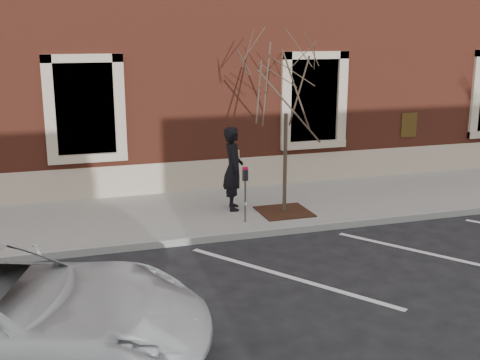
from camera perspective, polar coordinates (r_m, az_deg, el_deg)
name	(u,v)px	position (r m, az deg, el deg)	size (l,w,h in m)	color
ground	(249,237)	(12.73, 0.81, -5.44)	(120.00, 120.00, 0.00)	#28282B
sidewalk_near	(225,211)	(14.29, -1.39, -2.93)	(40.00, 3.50, 0.15)	#A09F96
curb_near	(249,234)	(12.66, 0.89, -5.19)	(40.00, 0.12, 0.15)	#9E9E99
parking_stripes	(287,276)	(10.80, 4.52, -9.11)	(28.00, 4.40, 0.01)	silver
building_civic	(172,38)	(19.51, -6.48, 13.20)	(40.00, 8.62, 8.00)	maroon
man	(233,169)	(13.93, -0.65, 1.10)	(0.71, 0.47, 1.95)	black
parking_meter	(245,184)	(12.99, 0.49, -0.39)	(0.11, 0.09, 1.23)	#595B60
tree_grate	(284,212)	(13.95, 4.21, -3.00)	(1.15, 1.15, 0.03)	#3F1C14
sapling	(287,85)	(13.40, 4.43, 8.94)	(2.50, 2.50, 4.17)	#4D3F2E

